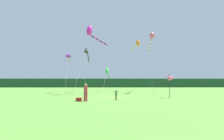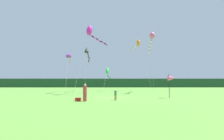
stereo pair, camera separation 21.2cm
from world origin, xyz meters
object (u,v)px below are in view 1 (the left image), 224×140
Objects in this scene: kite_black at (87,51)px; banner_flag_pole at (172,78)px; kite_green at (107,72)px; kite_magenta at (90,32)px; person_child at (116,94)px; cooler_box at (79,99)px; kite_rainbow at (152,38)px; kite_orange at (138,43)px; kite_purple at (69,55)px; person_adult at (86,91)px.

banner_flag_pole is at bearing -45.42° from kite_black.
kite_green is at bearing 117.90° from banner_flag_pole.
kite_green is at bearing 74.45° from kite_magenta.
kite_green is at bearing 93.78° from person_child.
banner_flag_pole is (11.21, 3.21, 2.30)m from cooler_box.
cooler_box is at bearing -171.47° from person_child.
kite_rainbow is 0.93× the size of kite_orange.
cooler_box is 19.86m from kite_green.
banner_flag_pole is at bearing 16.00° from cooler_box.
person_child is 17.02m from kite_rainbow.
kite_purple is (-15.68, 0.16, -3.33)m from kite_rainbow.
kite_black is 0.81× the size of kite_magenta.
kite_rainbow is (7.27, 11.90, 9.77)m from person_child.
person_child is at bearing -55.11° from kite_purple.
person_adult is 0.60× the size of banner_flag_pole.
kite_rainbow is at bearing 89.81° from banner_flag_pole.
kite_rainbow is 1.43× the size of kite_green.
kite_magenta is at bearing -105.55° from kite_green.
kite_black is 1.21× the size of kite_purple.
person_child is 16.05m from kite_purple.
kite_purple is (-15.65, 9.44, 4.61)m from banner_flag_pole.
cooler_box is 0.06× the size of kite_black.
person_child is 0.10× the size of kite_rainbow.
person_adult is at bearing -68.10° from kite_purple.
kite_rainbow reaches higher than kite_black.
kite_purple is (-14.31, -7.16, -4.07)m from kite_orange.
cooler_box is at bearing -84.47° from kite_black.
kite_orange is 9.85m from kite_green.
cooler_box is 11.88m from banner_flag_pole.
person_adult is 1.58× the size of person_child.
kite_green is at bearing 141.67° from kite_rainbow.
banner_flag_pole is 0.27× the size of kite_rainbow.
person_child reaches higher than cooler_box.
kite_black is at bearing 98.03° from person_adult.
kite_magenta reaches higher than kite_purple.
person_child is 0.09× the size of kite_orange.
kite_magenta is at bearing -36.38° from kite_purple.
kite_rainbow is 12.40m from kite_green.
kite_magenta is at bearing 114.30° from person_child.
kite_rainbow is at bearing -0.60° from kite_purple.
kite_magenta is 1.03× the size of kite_rainbow.
kite_black is 13.46m from kite_rainbow.
kite_magenta is at bearing 89.99° from cooler_box.
kite_orange reaches higher than kite_black.
kite_purple is 0.99× the size of kite_green.
kite_black is 0.78× the size of kite_orange.
person_child is at bearing 15.18° from person_adult.
kite_green is (4.30, 3.04, -4.12)m from kite_black.
kite_purple is at bearing -129.27° from kite_black.
banner_flag_pole reaches higher than person_adult.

